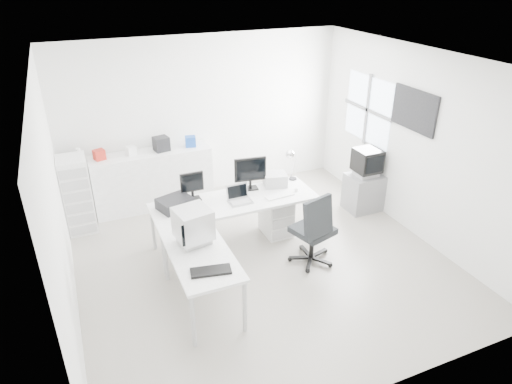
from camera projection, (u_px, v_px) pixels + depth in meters
name	position (u px, v px, depth m)	size (l,w,h in m)	color
floor	(261.00, 260.00, 6.56)	(5.00, 5.00, 0.01)	beige
ceiling	(263.00, 61.00, 5.29)	(5.00, 5.00, 0.01)	white
back_wall	(204.00, 117.00, 7.98)	(5.00, 0.02, 2.80)	silver
left_wall	(56.00, 207.00, 5.05)	(0.02, 5.00, 2.80)	silver
right_wall	(415.00, 144.00, 6.80)	(0.02, 5.00, 2.80)	silver
window	(368.00, 110.00, 7.69)	(0.02, 1.20, 1.10)	white
wall_picture	(414.00, 110.00, 6.65)	(0.04, 0.90, 0.60)	black
main_desk	(235.00, 222.00, 6.76)	(2.40, 0.80, 0.75)	white
side_desk	(202.00, 279.00, 5.56)	(0.70, 1.40, 0.75)	white
drawer_pedestal	(276.00, 216.00, 7.08)	(0.40, 0.50, 0.60)	white
inkjet_printer	(175.00, 203.00, 6.34)	(0.44, 0.34, 0.16)	black
lcd_monitor_small	(192.00, 187.00, 6.51)	(0.33, 0.19, 0.42)	black
lcd_monitor_large	(250.00, 174.00, 6.81)	(0.48, 0.19, 0.50)	black
laptop	(240.00, 196.00, 6.48)	(0.32, 0.32, 0.21)	#B7B7BA
white_keyboard	(280.00, 196.00, 6.69)	(0.43, 0.13, 0.02)	white
white_mouse	(296.00, 190.00, 6.83)	(0.06, 0.06, 0.06)	white
laser_printer	(275.00, 179.00, 6.99)	(0.34, 0.29, 0.19)	#A5A5A5
desk_lamp	(293.00, 167.00, 7.13)	(0.14, 0.14, 0.43)	silver
crt_monitor	(193.00, 226.00, 5.49)	(0.40, 0.40, 0.46)	#B7B7BA
black_keyboard	(211.00, 271.00, 5.06)	(0.45, 0.18, 0.03)	black
office_chair	(313.00, 227.00, 6.29)	(0.65, 0.65, 1.12)	#232527
tv_cabinet	(364.00, 192.00, 7.78)	(0.58, 0.48, 0.64)	slate
crt_tv	(367.00, 163.00, 7.53)	(0.50, 0.48, 0.45)	black
sideboard	(153.00, 179.00, 7.80)	(2.00, 0.50, 1.00)	white
clutter_box_a	(99.00, 155.00, 7.26)	(0.16, 0.15, 0.16)	#A82218
clutter_box_b	(131.00, 151.00, 7.44)	(0.14, 0.12, 0.14)	white
clutter_box_c	(161.00, 144.00, 7.59)	(0.24, 0.22, 0.24)	black
clutter_box_d	(190.00, 141.00, 7.78)	(0.18, 0.15, 0.18)	#1747A4
clutter_bottle	(79.00, 155.00, 7.17)	(0.07, 0.07, 0.22)	white
filing_cabinet	(77.00, 195.00, 7.06)	(0.43, 0.51, 1.22)	white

